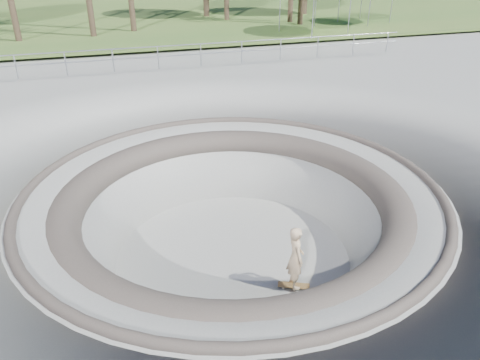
{
  "coord_description": "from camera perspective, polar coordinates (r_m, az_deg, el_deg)",
  "views": [
    {
      "loc": [
        -2.8,
        -9.65,
        5.43
      ],
      "look_at": [
        0.39,
        0.64,
        -0.1
      ],
      "focal_mm": 35.0,
      "sensor_mm": 36.0,
      "label": 1
    }
  ],
  "objects": [
    {
      "name": "distant_hills",
      "position": [
        68.29,
        -11.88,
        16.11
      ],
      "size": [
        103.2,
        45.0,
        28.6
      ],
      "color": "olive",
      "rests_on": "ground"
    },
    {
      "name": "skater",
      "position": [
        10.9,
        6.79,
        -9.37
      ],
      "size": [
        0.42,
        0.6,
        1.59
      ],
      "primitive_type": "imported",
      "rotation": [
        0.0,
        0.0,
        1.5
      ],
      "color": "#D8B48B",
      "rests_on": "skateboard"
    },
    {
      "name": "skateboard",
      "position": [
        11.4,
        6.56,
        -12.65
      ],
      "size": [
        0.76,
        0.5,
        0.08
      ],
      "color": "olive",
      "rests_on": "ground"
    },
    {
      "name": "ground",
      "position": [
        11.42,
        -0.94,
        -1.22
      ],
      "size": [
        180.0,
        180.0,
        0.0
      ],
      "primitive_type": "plane",
      "color": "#999A95",
      "rests_on": "ground"
    },
    {
      "name": "grass_strip",
      "position": [
        44.05,
        -14.31,
        19.6
      ],
      "size": [
        180.0,
        36.0,
        0.12
      ],
      "color": "#3F6327",
      "rests_on": "ground"
    },
    {
      "name": "safety_railing",
      "position": [
        22.34,
        -9.96,
        14.53
      ],
      "size": [
        25.0,
        0.06,
        1.03
      ],
      "color": "#94969C",
      "rests_on": "ground"
    },
    {
      "name": "skate_bowl",
      "position": [
        12.4,
        -0.88,
        -8.68
      ],
      "size": [
        14.0,
        14.0,
        4.1
      ],
      "color": "#999A95",
      "rests_on": "ground"
    }
  ]
}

